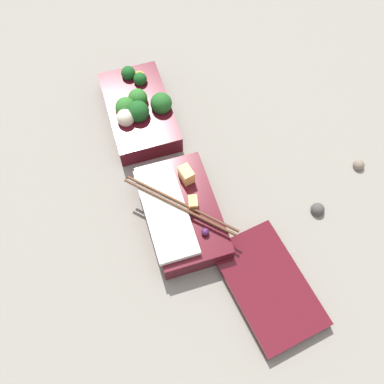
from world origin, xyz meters
TOP-DOWN VIEW (x-y plane):
  - ground_plane at (0.00, 0.00)m, footprint 3.00×3.00m
  - bento_tray_vegetable at (-0.11, -0.02)m, footprint 0.21×0.13m
  - bento_tray_rice at (0.14, -0.01)m, footprint 0.21×0.17m
  - bento_lid at (0.31, 0.10)m, footprint 0.23×0.16m
  - pebble_0 at (0.20, 0.25)m, footprint 0.03×0.03m
  - pebble_1 at (0.13, 0.37)m, footprint 0.02×0.02m

SIDE VIEW (x-z plane):
  - ground_plane at x=0.00m, z-range 0.00..0.00m
  - pebble_1 at x=0.13m, z-range -0.01..0.02m
  - pebble_0 at x=0.20m, z-range -0.01..0.02m
  - bento_lid at x=0.31m, z-range 0.00..0.02m
  - bento_tray_rice at x=0.14m, z-range -0.01..0.06m
  - bento_tray_vegetable at x=-0.11m, z-range -0.01..0.07m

